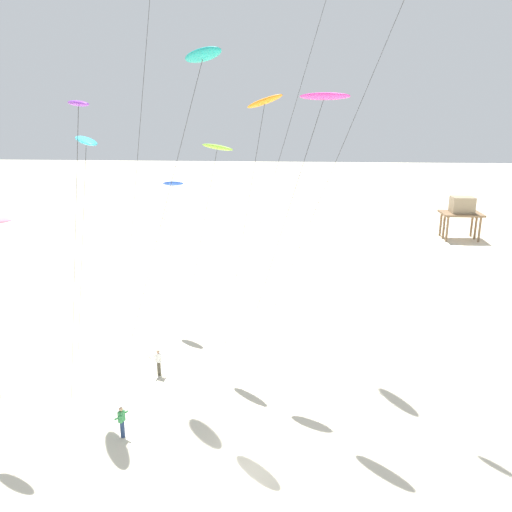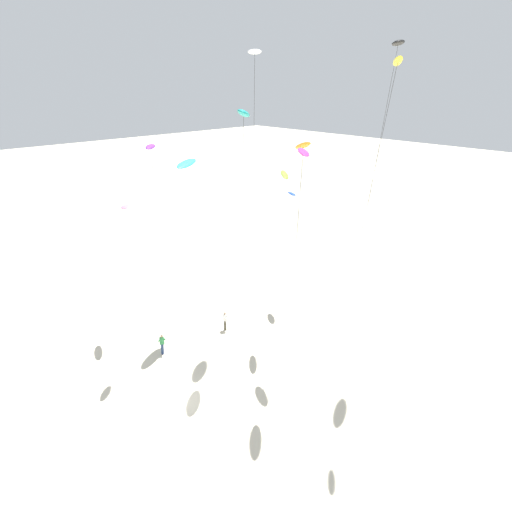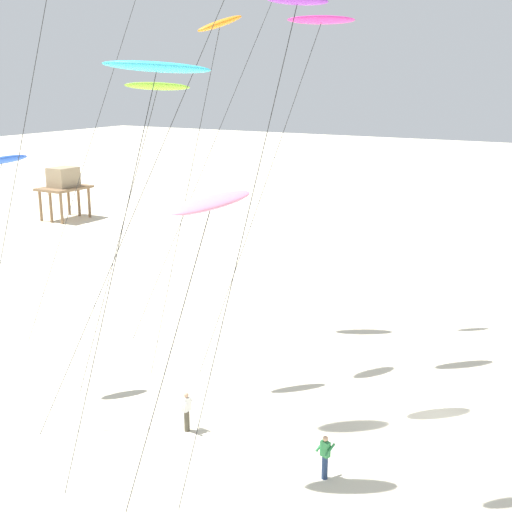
{
  "view_description": "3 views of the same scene",
  "coord_description": "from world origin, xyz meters",
  "px_view_note": "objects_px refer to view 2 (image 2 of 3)",
  "views": [
    {
      "loc": [
        1.69,
        -19.52,
        15.92
      ],
      "look_at": [
        -0.41,
        11.47,
        6.82
      ],
      "focal_mm": 36.68,
      "sensor_mm": 36.0,
      "label": 1
    },
    {
      "loc": [
        24.83,
        -17.18,
        21.07
      ],
      "look_at": [
        -2.63,
        8.86,
        7.55
      ],
      "focal_mm": 36.76,
      "sensor_mm": 36.0,
      "label": 2
    },
    {
      "loc": [
        -26.12,
        -6.35,
        13.77
      ],
      "look_at": [
        -3.24,
        7.0,
        6.82
      ],
      "focal_mm": 47.99,
      "sensor_mm": 36.0,
      "label": 3
    }
  ],
  "objects_px": {
    "kite_pink": "(125,208)",
    "kite_orange": "(303,148)",
    "kite_yellow": "(394,78)",
    "kite_white": "(255,53)",
    "kite_black": "(398,46)",
    "kite_flyer_nearest": "(162,344)",
    "kite_lime": "(285,176)",
    "kite_purple": "(151,150)",
    "kite_blue": "(292,195)",
    "kite_teal": "(244,115)",
    "kite_magenta": "(303,154)",
    "kite_flyer_middle": "(225,320)",
    "kite_cyan": "(187,164)"
  },
  "relations": [
    {
      "from": "kite_magenta",
      "to": "kite_blue",
      "type": "relative_size",
      "value": 1.53
    },
    {
      "from": "kite_white",
      "to": "kite_pink",
      "type": "height_order",
      "value": "kite_white"
    },
    {
      "from": "kite_pink",
      "to": "kite_blue",
      "type": "relative_size",
      "value": 1.02
    },
    {
      "from": "kite_pink",
      "to": "kite_flyer_nearest",
      "type": "distance_m",
      "value": 11.22
    },
    {
      "from": "kite_orange",
      "to": "kite_purple",
      "type": "relative_size",
      "value": 1.03
    },
    {
      "from": "kite_teal",
      "to": "kite_flyer_nearest",
      "type": "distance_m",
      "value": 18.44
    },
    {
      "from": "kite_blue",
      "to": "kite_cyan",
      "type": "bearing_deg",
      "value": -101.89
    },
    {
      "from": "kite_pink",
      "to": "kite_cyan",
      "type": "xyz_separation_m",
      "value": [
        3.06,
        4.0,
        3.41
      ]
    },
    {
      "from": "kite_orange",
      "to": "kite_white",
      "type": "bearing_deg",
      "value": 167.05
    },
    {
      "from": "kite_white",
      "to": "kite_flyer_nearest",
      "type": "relative_size",
      "value": 13.54
    },
    {
      "from": "kite_pink",
      "to": "kite_blue",
      "type": "height_order",
      "value": "kite_pink"
    },
    {
      "from": "kite_white",
      "to": "kite_purple",
      "type": "relative_size",
      "value": 1.4
    },
    {
      "from": "kite_black",
      "to": "kite_cyan",
      "type": "xyz_separation_m",
      "value": [
        -12.63,
        -8.83,
        -8.58
      ]
    },
    {
      "from": "kite_pink",
      "to": "kite_cyan",
      "type": "height_order",
      "value": "kite_cyan"
    },
    {
      "from": "kite_black",
      "to": "kite_magenta",
      "type": "height_order",
      "value": "kite_black"
    },
    {
      "from": "kite_lime",
      "to": "kite_orange",
      "type": "bearing_deg",
      "value": -23.51
    },
    {
      "from": "kite_blue",
      "to": "kite_flyer_nearest",
      "type": "xyz_separation_m",
      "value": [
        0.38,
        -14.93,
        -9.41
      ]
    },
    {
      "from": "kite_pink",
      "to": "kite_white",
      "type": "bearing_deg",
      "value": 58.38
    },
    {
      "from": "kite_cyan",
      "to": "kite_blue",
      "type": "relative_size",
      "value": 1.34
    },
    {
      "from": "kite_black",
      "to": "kite_pink",
      "type": "height_order",
      "value": "kite_black"
    },
    {
      "from": "kite_white",
      "to": "kite_blue",
      "type": "relative_size",
      "value": 2.1
    },
    {
      "from": "kite_pink",
      "to": "kite_orange",
      "type": "xyz_separation_m",
      "value": [
        12.06,
        7.55,
        5.28
      ]
    },
    {
      "from": "kite_flyer_middle",
      "to": "kite_yellow",
      "type": "bearing_deg",
      "value": 8.91
    },
    {
      "from": "kite_cyan",
      "to": "kite_yellow",
      "type": "relative_size",
      "value": 0.66
    },
    {
      "from": "kite_lime",
      "to": "kite_orange",
      "type": "relative_size",
      "value": 0.83
    },
    {
      "from": "kite_blue",
      "to": "kite_yellow",
      "type": "height_order",
      "value": "kite_yellow"
    },
    {
      "from": "kite_lime",
      "to": "kite_yellow",
      "type": "height_order",
      "value": "kite_yellow"
    },
    {
      "from": "kite_yellow",
      "to": "kite_teal",
      "type": "bearing_deg",
      "value": -164.75
    },
    {
      "from": "kite_black",
      "to": "kite_lime",
      "type": "relative_size",
      "value": 1.68
    },
    {
      "from": "kite_white",
      "to": "kite_teal",
      "type": "distance_m",
      "value": 6.99
    },
    {
      "from": "kite_teal",
      "to": "kite_cyan",
      "type": "distance_m",
      "value": 7.34
    },
    {
      "from": "kite_white",
      "to": "kite_pink",
      "type": "xyz_separation_m",
      "value": [
        -5.57,
        -9.04,
        -11.62
      ]
    },
    {
      "from": "kite_yellow",
      "to": "kite_flyer_nearest",
      "type": "xyz_separation_m",
      "value": [
        -13.57,
        -8.26,
        -19.73
      ]
    },
    {
      "from": "kite_blue",
      "to": "kite_purple",
      "type": "xyz_separation_m",
      "value": [
        -0.73,
        -14.07,
        5.33
      ]
    },
    {
      "from": "kite_pink",
      "to": "kite_orange",
      "type": "height_order",
      "value": "kite_orange"
    },
    {
      "from": "kite_lime",
      "to": "kite_black",
      "type": "bearing_deg",
      "value": 31.52
    },
    {
      "from": "kite_black",
      "to": "kite_blue",
      "type": "relative_size",
      "value": 2.14
    },
    {
      "from": "kite_black",
      "to": "kite_cyan",
      "type": "distance_m",
      "value": 17.63
    },
    {
      "from": "kite_magenta",
      "to": "kite_pink",
      "type": "bearing_deg",
      "value": -164.71
    },
    {
      "from": "kite_black",
      "to": "kite_flyer_nearest",
      "type": "bearing_deg",
      "value": -126.44
    },
    {
      "from": "kite_teal",
      "to": "kite_orange",
      "type": "height_order",
      "value": "kite_teal"
    },
    {
      "from": "kite_black",
      "to": "kite_blue",
      "type": "distance_m",
      "value": 16.21
    },
    {
      "from": "kite_white",
      "to": "kite_pink",
      "type": "relative_size",
      "value": 2.05
    },
    {
      "from": "kite_white",
      "to": "kite_purple",
      "type": "distance_m",
      "value": 11.28
    },
    {
      "from": "kite_orange",
      "to": "kite_yellow",
      "type": "relative_size",
      "value": 0.76
    },
    {
      "from": "kite_magenta",
      "to": "kite_white",
      "type": "height_order",
      "value": "kite_white"
    },
    {
      "from": "kite_black",
      "to": "kite_flyer_nearest",
      "type": "height_order",
      "value": "kite_black"
    },
    {
      "from": "kite_flyer_nearest",
      "to": "kite_flyer_middle",
      "type": "bearing_deg",
      "value": 87.31
    },
    {
      "from": "kite_pink",
      "to": "kite_yellow",
      "type": "xyz_separation_m",
      "value": [
        19.12,
        7.35,
        10.02
      ]
    },
    {
      "from": "kite_black",
      "to": "kite_yellow",
      "type": "relative_size",
      "value": 1.05
    }
  ]
}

